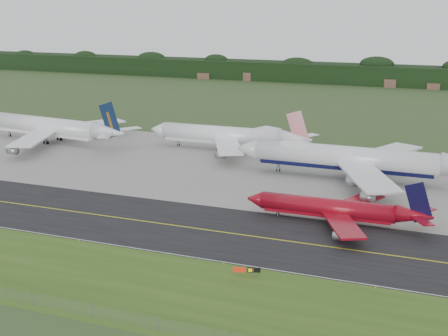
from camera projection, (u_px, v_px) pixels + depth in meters
ground at (231, 227)px, 143.04m from camera, size 600.00×600.00×0.00m
grass_verge at (162, 290)px, 111.50m from camera, size 400.00×30.00×0.01m
taxiway at (224, 232)px, 139.43m from camera, size 400.00×32.00×0.02m
apron at (290, 172)px, 189.00m from camera, size 400.00×78.00×0.01m
taxiway_centreline at (224, 232)px, 139.43m from camera, size 400.00×0.40×0.00m
taxiway_edge_line at (196, 258)px, 125.46m from camera, size 400.00×0.25×0.00m
perimeter_fence at (125, 317)px, 99.50m from camera, size 320.00×0.10×320.00m
horizon_treeline at (385, 76)px, 388.34m from camera, size 700.00×25.00×12.00m
jet_ba_747 at (354, 159)px, 179.40m from camera, size 73.02×60.69×18.41m
jet_red_737 at (337, 209)px, 144.99m from camera, size 43.42×35.54×11.76m
jet_navy_gold at (52, 127)px, 228.11m from camera, size 66.18×57.28×17.07m
jet_star_tail at (229, 136)px, 215.35m from camera, size 59.02×49.60×15.62m
taxiway_sign at (247, 270)px, 116.84m from camera, size 4.95×1.81×1.72m
edge_marker_left at (79, 240)px, 133.97m from camera, size 0.16×0.16×0.50m
edge_marker_center at (224, 263)px, 122.30m from camera, size 0.16×0.16×0.50m
edge_marker_right at (376, 287)px, 112.04m from camera, size 0.16×0.16×0.50m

